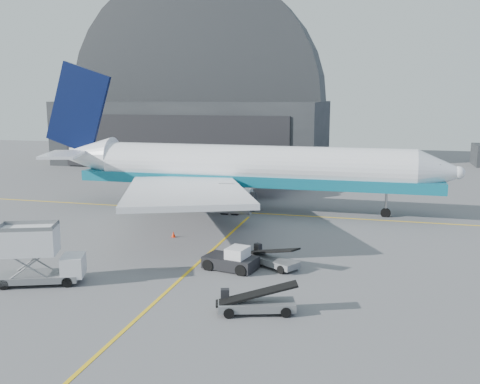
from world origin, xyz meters
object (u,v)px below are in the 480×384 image
(catering_truck, at_px, (37,256))
(belt_loader_a, at_px, (256,304))
(airliner, at_px, (237,168))
(pushback_tug, at_px, (232,260))
(belt_loader_b, at_px, (270,259))

(catering_truck, relative_size, belt_loader_a, 1.24)
(airliner, distance_m, pushback_tug, 22.54)
(catering_truck, xyz_separation_m, belt_loader_a, (15.98, -1.14, -1.47))
(belt_loader_b, bearing_deg, belt_loader_a, -53.88)
(belt_loader_a, bearing_deg, pushback_tug, 98.40)
(airliner, bearing_deg, belt_loader_a, -72.87)
(airliner, xyz_separation_m, pushback_tug, (5.37, -21.49, -4.17))
(pushback_tug, bearing_deg, belt_loader_a, -52.97)
(airliner, xyz_separation_m, catering_truck, (-7.00, -28.01, -2.81))
(airliner, height_order, catering_truck, airliner)
(pushback_tug, bearing_deg, airliner, 115.80)
(airliner, relative_size, belt_loader_a, 9.74)
(airliner, relative_size, pushback_tug, 11.42)
(pushback_tug, relative_size, belt_loader_a, 0.85)
(airliner, bearing_deg, pushback_tug, -75.97)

